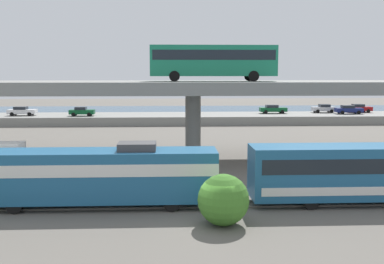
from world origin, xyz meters
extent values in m
plane|color=#605B54|center=(0.00, 0.00, 0.00)|extent=(260.00, 260.00, 0.00)
cube|color=#59544C|center=(0.00, 3.30, 0.06)|extent=(110.00, 0.12, 0.12)
cube|color=#59544C|center=(0.00, 4.70, 0.06)|extent=(110.00, 0.12, 0.12)
cube|color=#1E5984|center=(-7.02, 4.00, 2.08)|extent=(15.47, 3.00, 3.20)
cube|color=silver|center=(-7.02, 4.00, 2.66)|extent=(15.47, 3.04, 0.77)
cube|color=#3F3F42|center=(-4.38, 4.00, 3.93)|extent=(2.40, 1.80, 0.50)
cylinder|color=black|center=(-11.85, 2.65, 0.48)|extent=(0.96, 0.18, 0.96)
cylinder|color=black|center=(-11.85, 5.35, 0.48)|extent=(0.96, 0.18, 0.96)
cylinder|color=black|center=(-2.18, 2.65, 0.48)|extent=(0.96, 0.18, 0.96)
cylinder|color=black|center=(-2.18, 5.35, 0.48)|extent=(0.96, 0.18, 0.96)
cylinder|color=black|center=(6.60, 2.65, 0.46)|extent=(0.92, 0.18, 0.92)
cylinder|color=black|center=(6.60, 5.35, 0.46)|extent=(0.92, 0.18, 0.92)
cube|color=gray|center=(0.00, 20.00, 7.17)|extent=(96.00, 10.80, 1.16)
cylinder|color=gray|center=(0.00, 20.00, 3.30)|extent=(1.50, 1.50, 6.59)
cube|color=#197A56|center=(1.91, 19.71, 9.70)|extent=(12.00, 2.55, 2.90)
cube|color=black|center=(1.91, 19.71, 10.23)|extent=(11.52, 2.59, 0.93)
cube|color=black|center=(7.86, 19.71, 10.05)|extent=(0.08, 2.30, 1.74)
cylinder|color=black|center=(5.63, 20.92, 8.25)|extent=(1.00, 0.26, 1.00)
cylinder|color=black|center=(5.63, 18.50, 8.25)|extent=(1.00, 0.26, 1.00)
cylinder|color=black|center=(-1.81, 20.92, 8.25)|extent=(1.00, 0.26, 1.00)
cylinder|color=black|center=(-1.81, 18.50, 8.25)|extent=(1.00, 0.26, 1.00)
cube|color=silver|center=(-12.89, 11.98, 1.44)|extent=(2.00, 2.30, 2.00)
cylinder|color=black|center=(-13.19, 13.07, 0.44)|extent=(0.88, 0.28, 0.88)
cylinder|color=black|center=(-13.19, 10.88, 0.44)|extent=(0.88, 0.28, 0.88)
cube|color=gray|center=(0.00, 55.00, 0.72)|extent=(77.05, 10.44, 1.44)
cube|color=silver|center=(-26.73, 54.00, 2.11)|extent=(4.57, 1.88, 0.70)
cube|color=#1E232B|center=(-26.96, 54.00, 2.70)|extent=(2.01, 1.66, 0.48)
cylinder|color=black|center=(-25.32, 54.89, 1.76)|extent=(0.64, 0.20, 0.64)
cylinder|color=black|center=(-25.32, 53.10, 1.76)|extent=(0.64, 0.20, 0.64)
cylinder|color=black|center=(-28.15, 54.89, 1.76)|extent=(0.64, 0.20, 0.64)
cylinder|color=black|center=(-28.15, 53.10, 1.76)|extent=(0.64, 0.20, 0.64)
cube|color=#0C4C26|center=(-16.68, 52.89, 2.11)|extent=(4.08, 1.76, 0.70)
cube|color=#1E232B|center=(-16.89, 52.89, 2.70)|extent=(1.79, 1.55, 0.48)
cylinder|color=black|center=(-15.42, 53.72, 1.76)|extent=(0.64, 0.20, 0.64)
cylinder|color=black|center=(-15.42, 52.05, 1.76)|extent=(0.64, 0.20, 0.64)
cylinder|color=black|center=(-17.95, 53.72, 1.76)|extent=(0.64, 0.20, 0.64)
cylinder|color=black|center=(-17.95, 52.05, 1.76)|extent=(0.64, 0.20, 0.64)
cube|color=#B7B7BC|center=(25.14, 57.36, 2.11)|extent=(4.01, 1.79, 0.70)
cube|color=#1E232B|center=(25.34, 57.36, 2.70)|extent=(1.76, 1.58, 0.48)
cylinder|color=black|center=(23.90, 56.51, 1.76)|extent=(0.64, 0.20, 0.64)
cylinder|color=black|center=(23.90, 58.21, 1.76)|extent=(0.64, 0.20, 0.64)
cylinder|color=black|center=(26.38, 56.51, 1.76)|extent=(0.64, 0.20, 0.64)
cylinder|color=black|center=(26.38, 58.21, 1.76)|extent=(0.64, 0.20, 0.64)
cube|color=#0C4C26|center=(15.88, 56.29, 2.11)|extent=(4.69, 1.74, 0.70)
cube|color=#1E232B|center=(15.65, 56.29, 2.70)|extent=(2.06, 1.53, 0.48)
cylinder|color=black|center=(17.33, 57.12, 1.76)|extent=(0.64, 0.20, 0.64)
cylinder|color=black|center=(17.33, 55.47, 1.76)|extent=(0.64, 0.20, 0.64)
cylinder|color=black|center=(14.43, 57.12, 1.76)|extent=(0.64, 0.20, 0.64)
cylinder|color=black|center=(14.43, 55.47, 1.76)|extent=(0.64, 0.20, 0.64)
cube|color=navy|center=(28.73, 54.54, 2.11)|extent=(4.64, 1.71, 0.70)
cube|color=#1E232B|center=(28.50, 54.54, 2.70)|extent=(2.04, 1.50, 0.48)
cylinder|color=black|center=(30.17, 55.35, 1.76)|extent=(0.64, 0.20, 0.64)
cylinder|color=black|center=(30.17, 53.73, 1.76)|extent=(0.64, 0.20, 0.64)
cylinder|color=black|center=(27.29, 55.35, 1.76)|extent=(0.64, 0.20, 0.64)
cylinder|color=black|center=(27.29, 53.73, 1.76)|extent=(0.64, 0.20, 0.64)
cube|color=maroon|center=(31.70, 57.44, 2.11)|extent=(4.30, 1.84, 0.70)
cube|color=#1E232B|center=(31.48, 57.44, 2.70)|extent=(1.89, 1.62, 0.48)
cylinder|color=black|center=(33.03, 58.32, 1.76)|extent=(0.64, 0.20, 0.64)
cylinder|color=black|center=(33.03, 56.57, 1.76)|extent=(0.64, 0.20, 0.64)
cylinder|color=black|center=(30.37, 58.32, 1.76)|extent=(0.64, 0.20, 0.64)
cylinder|color=black|center=(30.37, 56.57, 1.76)|extent=(0.64, 0.20, 0.64)
cube|color=#2D5170|center=(0.00, 78.00, 0.00)|extent=(140.00, 36.00, 0.01)
sphere|color=#3E7928|center=(0.71, -0.07, 1.47)|extent=(2.94, 2.94, 2.94)
camera|label=1|loc=(-2.32, -26.16, 8.65)|focal=44.58mm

